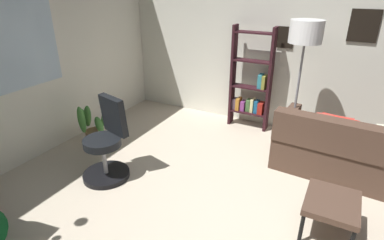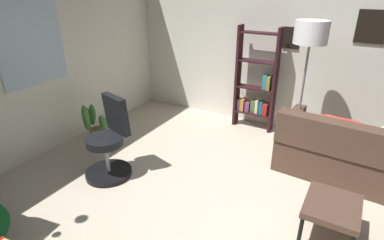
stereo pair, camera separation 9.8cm
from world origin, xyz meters
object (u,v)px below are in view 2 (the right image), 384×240
Objects in this scene: bookshelf at (256,86)px; potted_plant at (97,126)px; office_chair at (109,146)px; floor_lamp at (310,40)px; couch at (381,158)px; footstool at (332,208)px.

bookshelf is 2.48m from potted_plant.
office_chair is at bearing -123.64° from potted_plant.
floor_lamp is at bearing -118.79° from bookshelf.
office_chair is 1.42× the size of potted_plant.
office_chair reaches higher than couch.
potted_plant is (-1.05, 3.55, 0.01)m from couch.
footstool is (-1.30, 0.38, 0.05)m from couch.
couch is 1.96m from bookshelf.
couch is 4.03× the size of footstool.
couch is at bearing -16.23° from footstool.
footstool is at bearing -156.91° from floor_lamp.
potted_plant is (0.46, 0.69, -0.09)m from office_chair.
floor_lamp is 2.53× the size of potted_plant.
bookshelf is (1.97, 1.42, 0.37)m from footstool.
floor_lamp reaches higher than office_chair.
footstool is at bearing 163.77° from couch.
office_chair reaches higher than footstool.
bookshelf is at bearing -45.53° from potted_plant.
office_chair is at bearing 117.85° from couch.
office_chair is 2.77m from floor_lamp.
couch reaches higher than potted_plant.
floor_lamp is at bearing 76.70° from couch.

